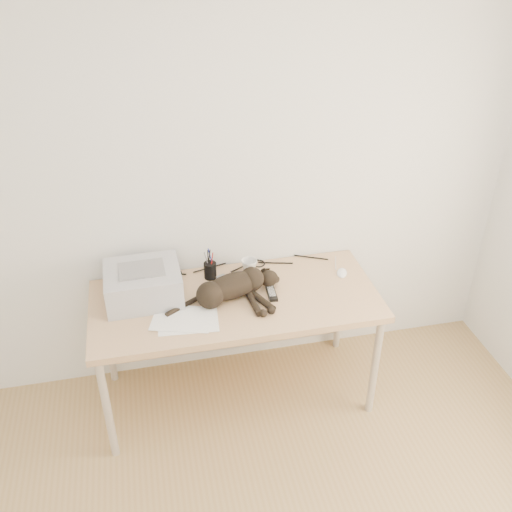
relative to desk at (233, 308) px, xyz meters
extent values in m
plane|color=silver|center=(0.00, 0.27, 0.69)|extent=(3.50, 0.00, 3.50)
cube|color=tan|center=(0.00, -0.09, 0.11)|extent=(1.60, 0.70, 0.04)
cylinder|color=silver|center=(-0.75, -0.39, -0.26)|extent=(0.04, 0.04, 0.70)
cylinder|color=silver|center=(0.75, -0.39, -0.26)|extent=(0.04, 0.04, 0.70)
cylinder|color=silver|center=(-0.75, 0.21, -0.26)|extent=(0.04, 0.04, 0.70)
cylinder|color=silver|center=(0.75, 0.21, -0.26)|extent=(0.04, 0.04, 0.70)
cube|color=tan|center=(0.00, 0.24, -0.21)|extent=(1.48, 0.02, 0.60)
cube|color=#A9A9AE|center=(-0.49, 0.03, 0.22)|extent=(0.42, 0.36, 0.18)
cube|color=black|center=(-0.49, 0.03, 0.23)|extent=(0.35, 0.03, 0.11)
cube|color=gray|center=(-0.49, 0.03, 0.32)|extent=(0.25, 0.18, 0.01)
cube|color=white|center=(-0.28, -0.23, 0.14)|extent=(0.33, 0.25, 0.00)
cube|color=white|center=(-0.31, -0.21, 0.14)|extent=(0.36, 0.30, 0.00)
ellipsoid|color=black|center=(-0.01, -0.07, 0.21)|extent=(0.38, 0.24, 0.15)
sphere|color=black|center=(-0.15, -0.12, 0.20)|extent=(0.15, 0.15, 0.15)
ellipsoid|color=black|center=(0.21, -0.01, 0.19)|extent=(0.13, 0.12, 0.09)
cone|color=black|center=(0.19, 0.03, 0.22)|extent=(0.05, 0.06, 0.05)
cone|color=black|center=(0.22, 0.03, 0.22)|extent=(0.05, 0.06, 0.05)
cylinder|color=black|center=(0.08, -0.18, 0.15)|extent=(0.09, 0.20, 0.04)
cylinder|color=black|center=(0.13, -0.16, 0.15)|extent=(0.09, 0.20, 0.04)
cylinder|color=black|center=(-0.30, -0.12, 0.15)|extent=(0.22, 0.09, 0.03)
imported|color=silver|center=(0.13, 0.15, 0.18)|extent=(0.12, 0.12, 0.09)
cylinder|color=black|center=(-0.11, 0.14, 0.18)|extent=(0.07, 0.07, 0.10)
cylinder|color=#990C0C|center=(-0.12, 0.14, 0.25)|extent=(0.01, 0.01, 0.14)
cylinder|color=navy|center=(-0.09, 0.15, 0.25)|extent=(0.01, 0.01, 0.14)
cylinder|color=black|center=(-0.11, 0.13, 0.25)|extent=(0.01, 0.01, 0.14)
cube|color=gray|center=(-0.01, 0.04, 0.14)|extent=(0.13, 0.19, 0.02)
cube|color=black|center=(0.20, -0.08, 0.14)|extent=(0.06, 0.17, 0.02)
ellipsoid|color=white|center=(0.66, 0.02, 0.15)|extent=(0.10, 0.12, 0.03)
camera|label=1|loc=(-0.44, -2.61, 2.02)|focal=40.00mm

